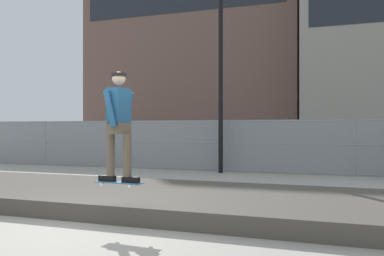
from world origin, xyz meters
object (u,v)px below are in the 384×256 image
(skateboard, at_px, (119,183))
(parked_car_near, at_px, (192,145))
(street_lamp, at_px, (221,45))
(skater, at_px, (119,119))

(skateboard, height_order, parked_car_near, parked_car_near)
(street_lamp, bearing_deg, skateboard, -85.25)
(skateboard, bearing_deg, skater, 116.57)
(skater, height_order, parked_car_near, skater)
(skater, height_order, street_lamp, street_lamp)
(skateboard, height_order, street_lamp, street_lamp)
(skateboard, relative_size, street_lamp, 0.11)
(parked_car_near, bearing_deg, street_lamp, -55.01)
(skateboard, relative_size, parked_car_near, 0.18)
(skateboard, relative_size, skater, 0.47)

